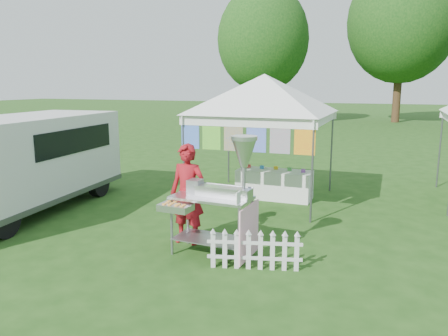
% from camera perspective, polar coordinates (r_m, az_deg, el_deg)
% --- Properties ---
extents(ground, '(120.00, 120.00, 0.00)m').
position_cam_1_polar(ground, '(7.60, -2.44, -10.44)').
color(ground, '#1E4614').
rests_on(ground, ground).
extents(canopy_main, '(4.24, 4.24, 3.45)m').
position_cam_1_polar(canopy_main, '(10.38, 5.32, 12.08)').
color(canopy_main, '#59595E').
rests_on(canopy_main, ground).
extents(tree_left, '(6.40, 6.40, 9.53)m').
position_cam_1_polar(tree_left, '(31.89, 5.13, 16.40)').
color(tree_left, '#3A2615').
rests_on(tree_left, ground).
extents(tree_mid, '(7.60, 7.60, 11.52)m').
position_cam_1_polar(tree_mid, '(34.76, 22.27, 17.37)').
color(tree_mid, '#3A2615').
rests_on(tree_mid, ground).
extents(donut_cart, '(1.47, 0.93, 1.99)m').
position_cam_1_polar(donut_cart, '(6.91, -0.12, -2.46)').
color(donut_cart, gray).
rests_on(donut_cart, ground).
extents(vendor, '(0.64, 0.42, 1.76)m').
position_cam_1_polar(vendor, '(7.63, -4.77, -3.42)').
color(vendor, maroon).
rests_on(vendor, ground).
extents(cargo_van, '(2.43, 5.14, 2.07)m').
position_cam_1_polar(cargo_van, '(10.56, -24.44, 0.94)').
color(cargo_van, silver).
rests_on(cargo_van, ground).
extents(picket_fence, '(1.40, 0.40, 0.56)m').
position_cam_1_polar(picket_fence, '(6.71, 4.00, -10.81)').
color(picket_fence, silver).
rests_on(picket_fence, ground).
extents(display_table, '(1.80, 0.70, 0.70)m').
position_cam_1_polar(display_table, '(10.77, 6.58, -2.13)').
color(display_table, white).
rests_on(display_table, ground).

